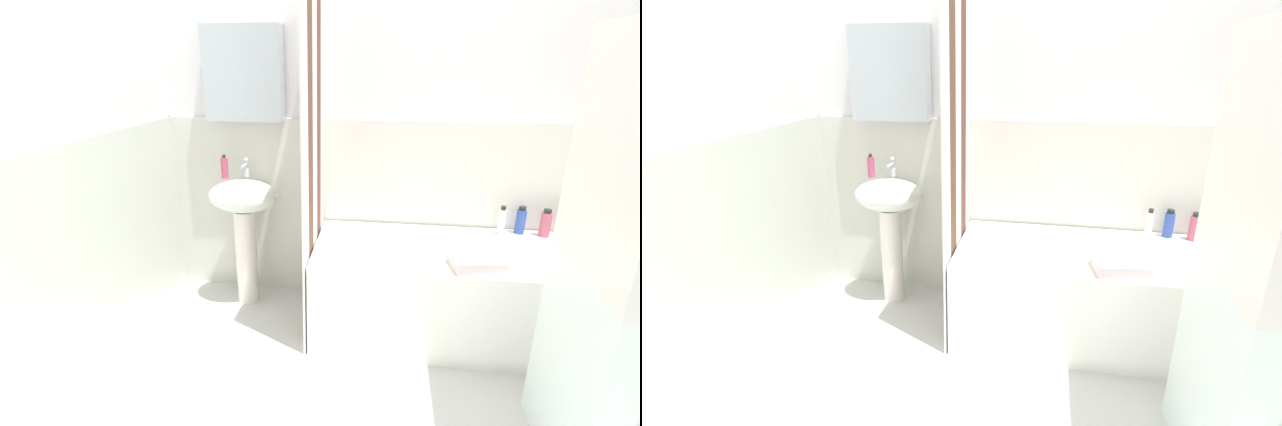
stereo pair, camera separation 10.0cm
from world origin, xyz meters
TOP-DOWN VIEW (x-y plane):
  - wall_back_tiled at (-0.06, 1.26)m, footprint 3.60×0.18m
  - wall_left_tiled at (-1.57, 0.34)m, footprint 0.07×1.81m
  - sink at (-1.00, 1.03)m, footprint 0.44×0.34m
  - faucet at (-1.00, 1.11)m, footprint 0.03×0.12m
  - soap_dispenser at (-1.12, 1.08)m, footprint 0.04×0.04m
  - bathtub at (0.29, 0.86)m, footprint 1.58×0.72m
  - shower_curtain at (-0.51, 0.86)m, footprint 0.01×0.72m
  - body_wash_bottle at (0.98, 1.13)m, footprint 0.06×0.06m
  - conditioner_bottle at (0.85, 1.13)m, footprint 0.06×0.06m
  - shampoo_bottle at (0.72, 1.16)m, footprint 0.06×0.06m
  - lotion_bottle at (0.60, 1.14)m, footprint 0.04×0.04m
  - towel_folded at (0.37, 0.62)m, footprint 0.28×0.23m

SIDE VIEW (x-z plane):
  - bathtub at x=0.29m, z-range 0.00..0.54m
  - towel_folded at x=0.37m, z-range 0.54..0.60m
  - sink at x=-1.00m, z-range 0.20..1.04m
  - conditioner_bottle at x=0.85m, z-range 0.53..0.70m
  - shampoo_bottle at x=0.72m, z-range 0.53..0.71m
  - lotion_bottle at x=0.60m, z-range 0.53..0.71m
  - body_wash_bottle at x=0.98m, z-range 0.53..0.74m
  - faucet at x=-1.00m, z-range 0.84..0.96m
  - soap_dispenser at x=-1.12m, z-range 0.83..0.99m
  - shower_curtain at x=-0.51m, z-range 0.00..2.00m
  - wall_left_tiled at x=-1.57m, z-range -0.08..2.32m
  - wall_back_tiled at x=-0.06m, z-range -0.06..2.34m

